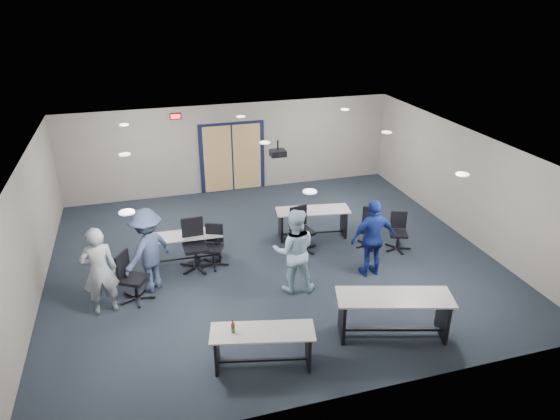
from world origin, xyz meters
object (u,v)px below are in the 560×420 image
object	(u,v)px
table_front_right	(393,309)
chair_back_c	(303,230)
person_gray	(99,271)
chair_loose_right	(399,232)
table_back_right	(313,218)
person_back	(148,251)
chair_back_b	(213,247)
person_navy	(373,238)
table_front_left	(262,342)
chair_loose_left	(134,277)
chair_back_d	(370,228)
person_lightblue	(294,251)
chair_back_a	(195,246)
table_back_left	(185,243)

from	to	relation	value
table_front_right	chair_back_c	world-z (taller)	chair_back_c
person_gray	chair_loose_right	bearing A→B (deg)	177.77
table_back_right	person_back	bearing A→B (deg)	-153.36
chair_back_b	person_navy	xyz separation A→B (m)	(3.28, -1.34, 0.40)
table_back_right	chair_back_b	xyz separation A→B (m)	(-2.65, -0.73, -0.03)
table_front_left	chair_loose_left	xyz separation A→B (m)	(-1.98, 2.58, 0.04)
chair_back_c	chair_back_d	size ratio (longest dim) A/B	1.12
table_front_right	table_back_right	bearing A→B (deg)	107.13
chair_loose_left	person_back	world-z (taller)	person_back
person_lightblue	chair_back_a	bearing A→B (deg)	-25.10
table_front_left	person_lightblue	xyz separation A→B (m)	(1.21, 2.05, 0.43)
table_front_right	table_back_left	world-z (taller)	table_front_right
chair_back_d	chair_loose_left	xyz separation A→B (m)	(-5.54, -0.76, 0.04)
table_back_left	person_lightblue	size ratio (longest dim) A/B	0.95
chair_back_c	person_navy	bearing A→B (deg)	-63.20
table_front_left	person_navy	xyz separation A→B (m)	(3.04, 2.16, 0.40)
chair_back_d	person_lightblue	world-z (taller)	person_lightblue
table_front_right	chair_back_d	xyz separation A→B (m)	(1.10, 3.23, -0.09)
chair_back_b	chair_back_c	xyz separation A→B (m)	(2.17, 0.11, 0.06)
table_back_left	person_back	world-z (taller)	person_back
chair_loose_left	person_navy	xyz separation A→B (m)	(5.02, -0.43, 0.36)
table_front_left	person_back	distance (m)	3.38
table_back_right	chair_back_a	size ratio (longest dim) A/B	1.64
chair_back_d	chair_loose_left	size ratio (longest dim) A/B	0.92
table_front_right	chair_loose_left	world-z (taller)	chair_loose_left
person_gray	person_navy	bearing A→B (deg)	170.37
chair_back_b	person_back	bearing A→B (deg)	-134.85
table_back_left	chair_back_b	world-z (taller)	chair_back_b
table_front_left	person_navy	distance (m)	3.75
table_back_left	chair_back_c	distance (m)	2.77
table_front_right	person_lightblue	distance (m)	2.33
table_back_right	chair_back_a	distance (m)	3.14
table_back_right	chair_back_c	xyz separation A→B (m)	(-0.48, -0.62, 0.03)
table_front_left	chair_loose_left	size ratio (longest dim) A/B	1.72
chair_loose_left	chair_loose_right	size ratio (longest dim) A/B	1.14
table_back_left	person_navy	size ratio (longest dim) A/B	0.98
chair_back_d	table_front_right	bearing A→B (deg)	-80.99
table_front_right	person_gray	size ratio (longest dim) A/B	1.18
person_lightblue	person_gray	bearing A→B (deg)	8.13
chair_back_c	person_navy	size ratio (longest dim) A/B	0.61
chair_back_a	chair_back_b	size ratio (longest dim) A/B	1.21
chair_back_c	chair_back_b	bearing A→B (deg)	172.09
chair_back_b	chair_back_c	world-z (taller)	chair_back_c
table_front_left	chair_back_c	xyz separation A→B (m)	(1.93, 3.60, 0.06)
chair_back_d	person_gray	xyz separation A→B (m)	(-6.14, -1.00, 0.43)
person_gray	person_back	bearing A→B (deg)	-156.26
chair_loose_right	person_navy	bearing A→B (deg)	-121.80
chair_back_d	person_gray	size ratio (longest dim) A/B	0.53
table_back_left	chair_loose_left	bearing A→B (deg)	-129.88
table_front_right	person_gray	xyz separation A→B (m)	(-5.04, 2.24, 0.35)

